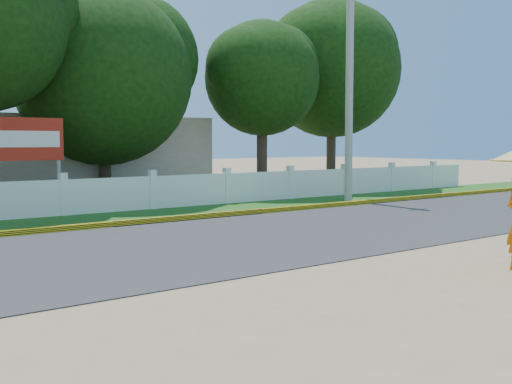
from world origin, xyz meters
The scene contains 9 objects.
ground centered at (0.00, 0.00, 0.00)m, with size 120.00×120.00×0.00m, color #9E8460.
road centered at (0.00, 4.50, 0.01)m, with size 60.00×7.00×0.02m, color #38383A.
grass_verge centered at (0.00, 9.75, 0.01)m, with size 60.00×3.50×0.03m, color #2D601E.
curb centered at (0.00, 8.05, 0.08)m, with size 40.00×0.18×0.16m, color yellow.
fence centered at (0.00, 11.20, 0.55)m, with size 40.00×0.10×1.10m, color silver.
building_near centered at (3.00, 18.00, 1.60)m, with size 10.00×6.00×3.20m, color #B7AD99.
utility_pole centered at (10.14, 9.23, 4.56)m, with size 0.28×0.28×9.13m, color gray.
billboard centered at (-0.79, 12.30, 2.14)m, with size 2.50×0.13×2.95m.
tree_row centered at (0.92, 14.23, 5.15)m, with size 36.03×7.31×8.94m.
Camera 1 is at (-7.33, -7.20, 2.23)m, focal length 45.00 mm.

